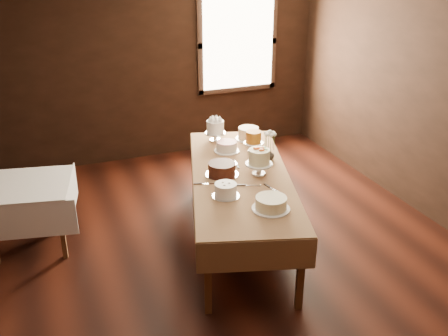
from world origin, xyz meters
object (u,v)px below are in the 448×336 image
cake_speckled (248,134)px  cake_swirl (226,191)px  display_table (241,179)px  cake_server_a (254,185)px  side_table (28,191)px  cake_caramel (253,143)px  cake_chocolate (222,169)px  cake_server_e (210,184)px  cake_lattice (227,147)px  cake_meringue (215,131)px  cake_cream (271,204)px  cake_flowers (259,163)px  cake_server_c (235,162)px  cake_server_b (275,190)px  flower_vase (269,154)px  cake_server_d (267,160)px

cake_speckled → cake_swirl: cake_speckled is taller
display_table → cake_server_a: (0.01, -0.30, 0.06)m
side_table → cake_caramel: size_ratio=3.80×
cake_chocolate → cake_server_e: bearing=-139.8°
cake_lattice → cake_swirl: 1.12m
side_table → cake_meringue: size_ratio=3.71×
cake_chocolate → cake_server_e: cake_chocolate is taller
cake_cream → cake_flowers: bearing=73.4°
cake_server_e → cake_caramel: bearing=57.9°
cake_chocolate → cake_server_c: bearing=44.2°
cake_swirl → cake_lattice: bearing=67.8°
cake_meringue → cake_speckled: 0.41m
side_table → cake_meringue: (2.17, 0.27, 0.27)m
side_table → cake_server_c: 2.18m
display_table → side_table: size_ratio=2.71×
cake_server_a → cake_server_b: same height
cake_speckled → cake_caramel: size_ratio=1.32×
cake_caramel → cake_cream: cake_caramel is taller
display_table → cake_speckled: size_ratio=7.81×
cake_lattice → cake_caramel: (0.27, -0.13, 0.06)m
cake_server_b → cake_server_e: size_ratio=1.00×
cake_lattice → cake_server_b: cake_lattice is taller
cake_meringue → cake_server_a: 1.29m
cake_server_a → cake_swirl: bearing=-138.9°
cake_meringue → cake_server_b: (0.07, -1.46, -0.12)m
cake_speckled → cake_server_c: 0.74m
cake_caramel → cake_server_b: size_ratio=1.10×
cake_caramel → cake_swirl: 1.15m
cake_caramel → cake_cream: 1.35m
cake_lattice → cake_server_b: (0.06, -1.10, -0.05)m
cake_flowers → cake_server_e: bearing=-176.8°
cake_server_e → cake_lattice: bearing=76.4°
cake_speckled → cake_swirl: (-0.81, -1.31, -0.01)m
cake_flowers → cake_server_c: size_ratio=1.20×
side_table → cake_server_a: bearing=-26.0°
cake_server_c → cake_server_e: size_ratio=1.00×
cake_server_b → cake_server_c: (-0.10, 0.76, 0.00)m
cake_caramel → cake_server_a: (-0.36, -0.79, -0.11)m
side_table → flower_vase: size_ratio=8.32×
cake_server_a → cake_server_c: size_ratio=1.00×
cake_swirl → flower_vase: bearing=40.1°
cake_server_a → cake_server_b: bearing=-26.9°
cake_server_c → cake_flowers: bearing=-154.0°
cake_lattice → display_table: bearing=-98.6°
cake_server_e → cake_cream: bearing=-45.4°
side_table → flower_vase: (2.52, -0.48, 0.21)m
cake_speckled → cake_flowers: bearing=-107.9°
cake_meringue → cake_server_e: bearing=-113.0°
cake_server_a → cake_server_d: 0.65m
flower_vase → cake_server_a: bearing=-128.9°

